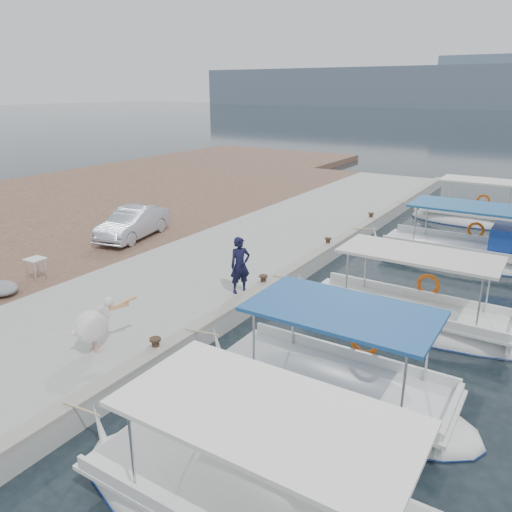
# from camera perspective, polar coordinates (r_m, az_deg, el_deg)

# --- Properties ---
(ground) EXTENTS (400.00, 400.00, 0.00)m
(ground) POSITION_cam_1_polar(r_m,az_deg,el_deg) (14.95, -1.02, -7.19)
(ground) COLOR black
(ground) RESTS_ON ground
(concrete_quay) EXTENTS (6.00, 40.00, 0.50)m
(concrete_quay) POSITION_cam_1_polar(r_m,az_deg,el_deg) (20.28, -0.42, 0.63)
(concrete_quay) COLOR #969691
(concrete_quay) RESTS_ON ground
(quay_curb) EXTENTS (0.44, 40.00, 0.12)m
(quay_curb) POSITION_cam_1_polar(r_m,az_deg,el_deg) (18.91, 6.70, 0.14)
(quay_curb) COLOR gray
(quay_curb) RESTS_ON concrete_quay
(cobblestone_strip) EXTENTS (4.00, 40.00, 0.50)m
(cobblestone_strip) POSITION_cam_1_polar(r_m,az_deg,el_deg) (23.24, -10.89, 2.64)
(cobblestone_strip) COLOR brown
(cobblestone_strip) RESTS_ON ground
(land_backing) EXTENTS (16.00, 60.00, 0.48)m
(land_backing) POSITION_cam_1_polar(r_m,az_deg,el_deg) (30.78, -24.80, 5.13)
(land_backing) COLOR brown
(land_backing) RESTS_ON ground
(fishing_caique_b) EXTENTS (6.38, 2.40, 2.83)m
(fishing_caique_b) POSITION_cam_1_polar(r_m,az_deg,el_deg) (11.46, 8.54, -15.45)
(fishing_caique_b) COLOR silver
(fishing_caique_b) RESTS_ON ground
(fishing_caique_c) EXTENTS (7.07, 2.07, 2.83)m
(fishing_caique_c) POSITION_cam_1_polar(r_m,az_deg,el_deg) (15.14, 16.77, -7.17)
(fishing_caique_c) COLOR silver
(fishing_caique_c) RESTS_ON ground
(fishing_caique_d) EXTENTS (7.34, 2.51, 2.83)m
(fishing_caique_d) POSITION_cam_1_polar(r_m,az_deg,el_deg) (21.48, 22.55, 0.03)
(fishing_caique_d) COLOR silver
(fishing_caique_d) RESTS_ON ground
(fishing_caique_e) EXTENTS (6.01, 2.16, 2.83)m
(fishing_caique_e) POSITION_cam_1_polar(r_m,az_deg,el_deg) (27.69, 23.39, 3.72)
(fishing_caique_e) COLOR silver
(fishing_caique_e) RESTS_ON ground
(mooring_bollards) EXTENTS (0.28, 20.28, 0.33)m
(mooring_bollards) POSITION_cam_1_polar(r_m,az_deg,el_deg) (16.01, 0.85, -2.68)
(mooring_bollards) COLOR black
(mooring_bollards) RESTS_ON concrete_quay
(pelican) EXTENTS (0.90, 1.61, 1.26)m
(pelican) POSITION_cam_1_polar(r_m,az_deg,el_deg) (12.60, -18.03, -7.51)
(pelican) COLOR tan
(pelican) RESTS_ON concrete_quay
(fisherman) EXTENTS (0.71, 0.77, 1.77)m
(fisherman) POSITION_cam_1_polar(r_m,az_deg,el_deg) (15.22, -1.83, -1.06)
(fisherman) COLOR black
(fisherman) RESTS_ON concrete_quay
(parked_car) EXTENTS (2.10, 4.07, 1.28)m
(parked_car) POSITION_cam_1_polar(r_m,az_deg,el_deg) (21.63, -13.86, 3.68)
(parked_car) COLOR #ADB4C6
(parked_car) RESTS_ON cobblestone_strip
(tarp_bundle) EXTENTS (1.10, 0.90, 0.40)m
(tarp_bundle) POSITION_cam_1_polar(r_m,az_deg,el_deg) (17.16, -27.12, -3.32)
(tarp_bundle) COLOR slate
(tarp_bundle) RESTS_ON cobblestone_strip
(folding_table) EXTENTS (0.55, 0.55, 0.73)m
(folding_table) POSITION_cam_1_polar(r_m,az_deg,el_deg) (17.90, -23.87, -0.88)
(folding_table) COLOR silver
(folding_table) RESTS_ON cobblestone_strip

